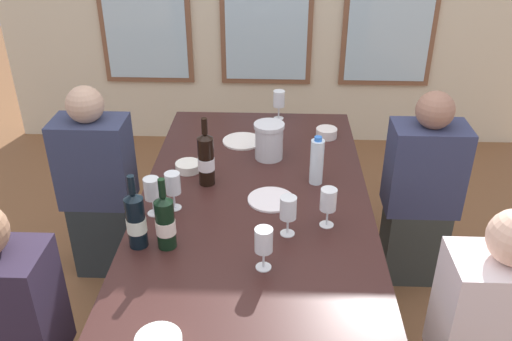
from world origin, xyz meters
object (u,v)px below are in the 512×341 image
wine_glass_2 (279,99)px  seated_person_1 (420,195)px  white_plate_0 (242,141)px  tasting_bowl_0 (327,133)px  wine_glass_1 (173,184)px  seated_person_2 (12,340)px  metal_pitcher (269,141)px  wine_bottle_1 (165,222)px  tasting_bowl_2 (188,167)px  seated_person_0 (99,188)px  water_bottle (317,161)px  dining_table (253,226)px  wine_glass_4 (152,190)px  wine_bottle_2 (136,220)px  wine_glass_6 (288,210)px  white_plate_1 (271,199)px  wine_bottle_0 (206,159)px  wine_glass_3 (264,241)px  wine_glass_5 (328,201)px

wine_glass_2 → seated_person_1: bearing=-33.1°
white_plate_0 → tasting_bowl_0: bearing=9.9°
wine_glass_1 → seated_person_2: 0.85m
metal_pitcher → wine_bottle_1: 0.86m
tasting_bowl_2 → wine_glass_2: wine_glass_2 is taller
wine_glass_2 → seated_person_2: (-0.97, -1.58, -0.34)m
white_plate_0 → wine_bottle_1: (-0.24, -0.94, 0.11)m
seated_person_1 → white_plate_0: bearing=169.9°
metal_pitcher → wine_glass_1: (-0.40, -0.49, 0.03)m
seated_person_0 → white_plate_0: bearing=12.4°
white_plate_0 → water_bottle: (0.38, -0.42, 0.11)m
dining_table → white_plate_0: 0.70m
white_plate_0 → wine_glass_4: bearing=-115.0°
wine_bottle_2 → wine_glass_6: size_ratio=1.81×
dining_table → tasting_bowl_0: tasting_bowl_0 is taller
white_plate_0 → wine_bottle_2: bearing=-110.4°
white_plate_1 → wine_glass_6: 0.28m
seated_person_1 → seated_person_2: (-1.73, -1.09, 0.00)m
wine_glass_2 → white_plate_0: bearing=-121.1°
wine_bottle_1 → water_bottle: 0.81m
wine_glass_1 → seated_person_1: (1.21, 0.50, -0.34)m
tasting_bowl_2 → seated_person_0: (-0.53, 0.16, -0.23)m
wine_bottle_0 → dining_table: bearing=-46.7°
wine_bottle_0 → wine_bottle_1: wine_bottle_0 is taller
wine_glass_3 → seated_person_1: size_ratio=0.16×
wine_glass_2 → seated_person_0: size_ratio=0.16×
wine_glass_6 → wine_glass_4: bearing=167.7°
metal_pitcher → tasting_bowl_0: 0.41m
white_plate_0 → wine_glass_5: bearing=-62.6°
wine_glass_3 → wine_glass_5: (0.26, 0.29, 0.00)m
wine_glass_2 → wine_glass_6: same height
metal_pitcher → wine_bottle_2: (-0.50, -0.77, 0.02)m
wine_bottle_0 → water_bottle: bearing=3.3°
seated_person_2 → wine_bottle_2: bearing=36.5°
white_plate_0 → wine_glass_6: bearing=-74.3°
dining_table → wine_glass_4: size_ratio=12.65×
dining_table → wine_bottle_0: (-0.23, 0.24, 0.20)m
tasting_bowl_2 → seated_person_2: (-0.53, -0.93, -0.23)m
metal_pitcher → wine_glass_4: 0.73m
wine_bottle_0 → wine_glass_6: bearing=-46.2°
wine_bottle_0 → seated_person_2: size_ratio=0.30×
white_plate_1 → wine_glass_3: (-0.02, -0.47, 0.12)m
wine_glass_5 → seated_person_0: seated_person_0 is taller
wine_glass_1 → seated_person_2: (-0.52, -0.59, -0.34)m
seated_person_0 → seated_person_2: bearing=-90.0°
metal_pitcher → wine_glass_1: metal_pitcher is taller
white_plate_1 → wine_glass_6: size_ratio=1.21×
seated_person_0 → wine_bottle_0: bearing=-23.9°
metal_pitcher → seated_person_2: seated_person_2 is taller
wine_bottle_0 → wine_glass_1: (-0.12, -0.22, -0.01)m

